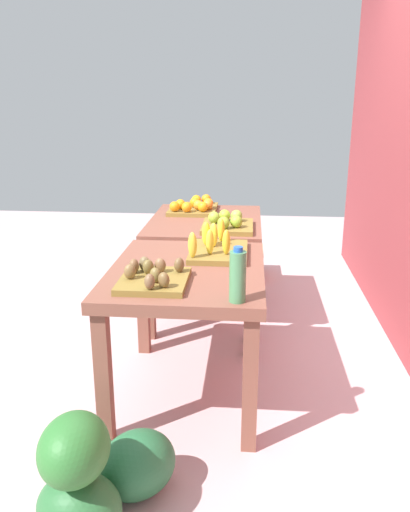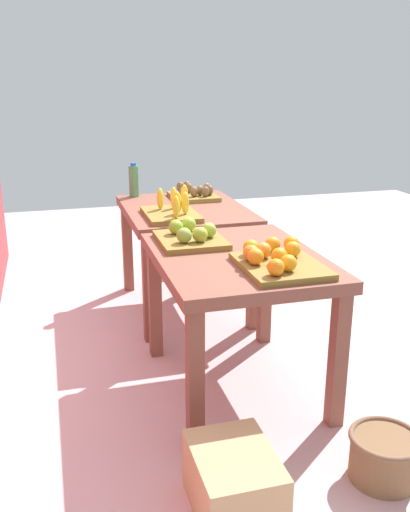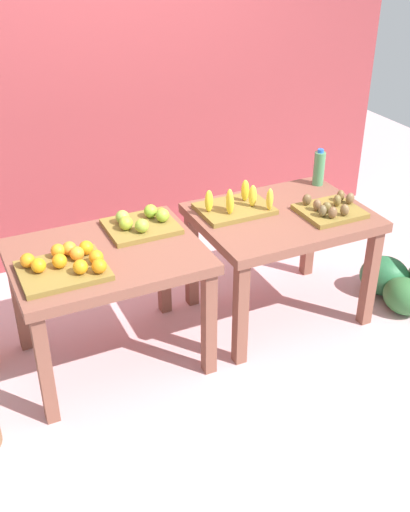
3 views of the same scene
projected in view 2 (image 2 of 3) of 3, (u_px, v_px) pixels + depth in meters
name	position (u px, v px, depth m)	size (l,w,h in m)	color
ground_plane	(207.00, 340.00, 3.55)	(8.00, 8.00, 0.00)	#C9A5A9
display_table_left	(237.00, 275.00, 2.84)	(1.04, 0.80, 0.73)	brown
display_table_right	(185.00, 222.00, 3.87)	(1.04, 0.80, 0.73)	brown
orange_bin	(276.00, 260.00, 2.60)	(0.44, 0.36, 0.11)	olive
apple_bin	(191.00, 236.00, 3.00)	(0.40, 0.34, 0.11)	olive
banana_crate	(172.00, 210.00, 3.56)	(0.44, 0.32, 0.17)	olive
kiwi_bin	(194.00, 194.00, 4.10)	(0.36, 0.32, 0.10)	olive
water_bottle	(134.00, 181.00, 4.14)	(0.07, 0.07, 0.25)	#4C8C59
watermelon_pile	(188.00, 244.00, 4.90)	(0.62, 0.63, 0.52)	#2A6433
wicker_basket	(384.00, 456.00, 2.30)	(0.30, 0.30, 0.20)	brown
cardboard_produce_box	(234.00, 483.00, 2.11)	(0.40, 0.30, 0.26)	tan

